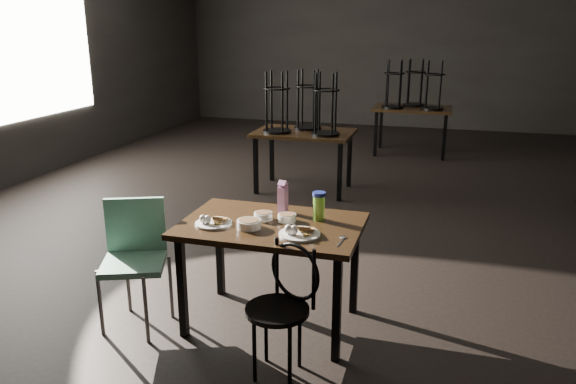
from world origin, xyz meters
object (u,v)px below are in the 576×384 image
(main_table, at_px, (271,234))
(bentwood_chair, at_px, (284,299))
(school_chair, at_px, (135,251))
(water_bottle, at_px, (319,206))
(juice_carton, at_px, (283,197))

(main_table, xyz_separation_m, bentwood_chair, (0.24, -0.50, -0.20))
(school_chair, bearing_deg, main_table, -7.67)
(water_bottle, xyz_separation_m, school_chair, (-1.20, -0.38, -0.32))
(main_table, height_order, bentwood_chair, bentwood_chair)
(bentwood_chair, xyz_separation_m, school_chair, (-1.15, 0.27, 0.06))
(bentwood_chair, bearing_deg, school_chair, -169.28)
(main_table, xyz_separation_m, school_chair, (-0.91, -0.23, -0.14))
(main_table, height_order, juice_carton, juice_carton)
(bentwood_chair, bearing_deg, juice_carton, 131.09)
(water_bottle, relative_size, bentwood_chair, 0.25)
(bentwood_chair, bearing_deg, water_bottle, 109.36)
(main_table, distance_m, school_chair, 0.95)
(juice_carton, height_order, bentwood_chair, juice_carton)
(juice_carton, bearing_deg, school_chair, -152.91)
(juice_carton, relative_size, bentwood_chair, 0.29)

